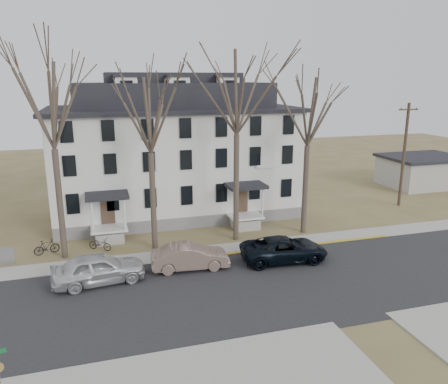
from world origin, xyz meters
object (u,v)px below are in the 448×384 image
object	(u,v)px
utility_pole_far	(404,154)
car_navy	(284,250)
bicycle_left	(100,244)
boarding_house	(175,152)
tree_mid_left	(149,110)
car_tan	(190,257)
tree_center	(237,86)
tree_far_left	(50,100)
bicycle_right	(47,248)
car_silver	(99,269)
tree_mid_right	(309,107)

from	to	relation	value
utility_pole_far	car_navy	bearing A→B (deg)	-150.53
bicycle_left	car_navy	bearing A→B (deg)	-79.58
boarding_house	utility_pole_far	distance (m)	20.88
tree_mid_left	car_navy	xyz separation A→B (m)	(7.78, -4.68, -8.82)
car_navy	car_tan	bearing A→B (deg)	89.89
tree_center	car_navy	world-z (taller)	tree_center
tree_far_left	car_navy	size ratio (longest dim) A/B	2.43
tree_mid_left	tree_center	world-z (taller)	tree_center
tree_mid_left	boarding_house	bearing A→B (deg)	69.80
bicycle_left	bicycle_right	distance (m)	3.49
car_navy	bicycle_left	size ratio (longest dim) A/B	3.26
car_silver	bicycle_right	xyz separation A→B (m)	(-3.33, 5.45, -0.39)
tree_mid_left	car_navy	distance (m)	12.66
bicycle_right	car_silver	bearing A→B (deg)	-165.42
tree_center	utility_pole_far	xyz separation A→B (m)	(17.50, 4.20, -6.18)
tree_mid_right	utility_pole_far	xyz separation A→B (m)	(12.00, 4.20, -4.70)
tree_far_left	bicycle_right	size ratio (longest dim) A/B	8.16
boarding_house	utility_pole_far	size ratio (longest dim) A/B	2.19
boarding_house	bicycle_right	distance (m)	13.45
tree_center	utility_pole_far	distance (m)	19.03
tree_mid_right	boarding_house	bearing A→B (deg)	136.19
tree_mid_left	bicycle_left	world-z (taller)	tree_mid_left
boarding_house	tree_center	bearing A→B (deg)	-69.80
car_silver	bicycle_right	size ratio (longest dim) A/B	3.14
tree_far_left	bicycle_right	xyz separation A→B (m)	(-1.19, 0.84, -9.84)
car_navy	tree_mid_right	bearing A→B (deg)	-33.90
boarding_house	tree_mid_right	xyz separation A→B (m)	(8.50, -8.15, 4.22)
car_navy	tree_mid_left	bearing A→B (deg)	63.51
utility_pole_far	car_tan	distance (m)	23.77
tree_mid_left	tree_mid_right	distance (m)	11.50
utility_pole_far	tree_center	bearing A→B (deg)	-166.50
tree_mid_left	bicycle_left	size ratio (longest dim) A/B	7.35
tree_far_left	car_silver	size ratio (longest dim) A/B	2.60
car_silver	car_navy	xyz separation A→B (m)	(11.63, -0.07, -0.11)
car_navy	bicycle_right	world-z (taller)	car_navy
tree_far_left	tree_mid_right	size ratio (longest dim) A/B	1.08
tree_far_left	car_tan	xyz separation A→B (m)	(7.65, -4.18, -9.55)
car_silver	bicycle_left	size ratio (longest dim) A/B	3.05
car_tan	bicycle_right	size ratio (longest dim) A/B	2.87
car_silver	bicycle_left	world-z (taller)	car_silver
car_tan	tree_mid_left	bearing A→B (deg)	25.98
tree_far_left	tree_mid_left	world-z (taller)	tree_far_left
boarding_house	car_silver	bearing A→B (deg)	-118.23
boarding_house	tree_mid_left	bearing A→B (deg)	-110.20
tree_center	car_navy	size ratio (longest dim) A/B	2.60
tree_far_left	car_tan	distance (m)	12.93
bicycle_right	utility_pole_far	bearing A→B (deg)	-100.60
tree_mid_left	car_tan	bearing A→B (deg)	-68.52
tree_mid_left	car_silver	world-z (taller)	tree_mid_left
car_tan	tree_center	bearing A→B (deg)	-41.65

